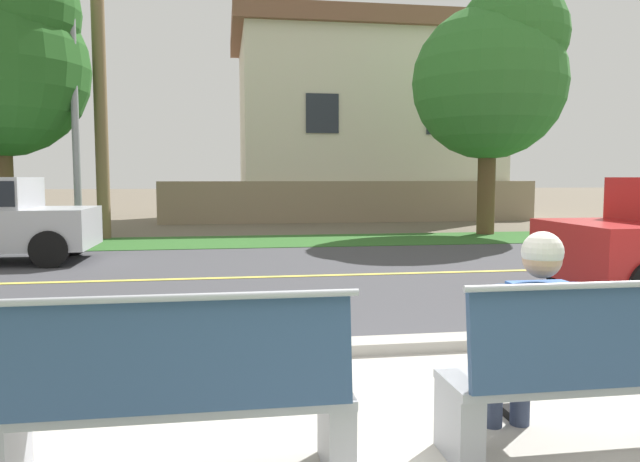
{
  "coord_description": "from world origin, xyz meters",
  "views": [
    {
      "loc": [
        -0.9,
        -2.76,
        1.55
      ],
      "look_at": [
        0.05,
        3.27,
        1.0
      ],
      "focal_mm": 34.1,
      "sensor_mm": 36.0,
      "label": 1
    }
  ],
  "objects_px": {
    "bench_left": "(175,400)",
    "bench_right": "(606,376)",
    "streetlamp": "(75,49)",
    "shade_tree_centre": "(495,71)",
    "shade_tree_left": "(2,54)",
    "seated_person_blue": "(531,331)"
  },
  "relations": [
    {
      "from": "seated_person_blue",
      "to": "bench_right",
      "type": "bearing_deg",
      "value": -25.59
    },
    {
      "from": "bench_right",
      "to": "bench_left",
      "type": "bearing_deg",
      "value": 180.0
    },
    {
      "from": "streetlamp",
      "to": "shade_tree_left",
      "type": "relative_size",
      "value": 1.17
    },
    {
      "from": "bench_left",
      "to": "streetlamp",
      "type": "xyz_separation_m",
      "value": [
        -2.95,
        11.31,
        3.89
      ]
    },
    {
      "from": "seated_person_blue",
      "to": "shade_tree_centre",
      "type": "relative_size",
      "value": 0.19
    },
    {
      "from": "shade_tree_centre",
      "to": "bench_left",
      "type": "bearing_deg",
      "value": -120.63
    },
    {
      "from": "shade_tree_centre",
      "to": "bench_right",
      "type": "bearing_deg",
      "value": -112.04
    },
    {
      "from": "seated_person_blue",
      "to": "shade_tree_left",
      "type": "distance_m",
      "value": 13.66
    },
    {
      "from": "seated_person_blue",
      "to": "streetlamp",
      "type": "bearing_deg",
      "value": 113.78
    },
    {
      "from": "streetlamp",
      "to": "bench_right",
      "type": "bearing_deg",
      "value": -65.05
    },
    {
      "from": "seated_person_blue",
      "to": "streetlamp",
      "type": "relative_size",
      "value": 0.16
    },
    {
      "from": "seated_person_blue",
      "to": "streetlamp",
      "type": "height_order",
      "value": "streetlamp"
    },
    {
      "from": "shade_tree_left",
      "to": "shade_tree_centre",
      "type": "relative_size",
      "value": 0.99
    },
    {
      "from": "bench_right",
      "to": "streetlamp",
      "type": "distance_m",
      "value": 13.07
    },
    {
      "from": "shade_tree_centre",
      "to": "streetlamp",
      "type": "bearing_deg",
      "value": -174.2
    },
    {
      "from": "bench_left",
      "to": "streetlamp",
      "type": "height_order",
      "value": "streetlamp"
    },
    {
      "from": "shade_tree_centre",
      "to": "shade_tree_left",
      "type": "bearing_deg",
      "value": -176.5
    },
    {
      "from": "seated_person_blue",
      "to": "shade_tree_left",
      "type": "xyz_separation_m",
      "value": [
        -6.52,
        11.46,
        3.57
      ]
    },
    {
      "from": "bench_right",
      "to": "streetlamp",
      "type": "bearing_deg",
      "value": 114.95
    },
    {
      "from": "seated_person_blue",
      "to": "shade_tree_centre",
      "type": "distance_m",
      "value": 13.8
    },
    {
      "from": "streetlamp",
      "to": "shade_tree_centre",
      "type": "xyz_separation_m",
      "value": [
        10.27,
        1.04,
        -0.04
      ]
    },
    {
      "from": "bench_left",
      "to": "bench_right",
      "type": "distance_m",
      "value": 2.31
    }
  ]
}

